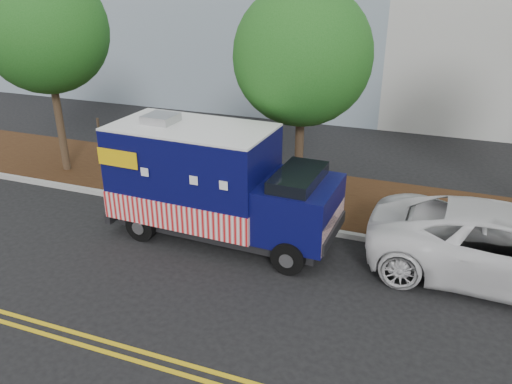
% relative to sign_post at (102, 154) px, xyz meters
% --- Properties ---
extents(ground, '(120.00, 120.00, 0.00)m').
position_rel_sign_post_xyz_m(ground, '(5.58, -1.98, -1.20)').
color(ground, black).
rests_on(ground, ground).
extents(curb, '(120.00, 0.18, 0.15)m').
position_rel_sign_post_xyz_m(curb, '(5.58, -0.58, -1.12)').
color(curb, '#9E9E99').
rests_on(curb, ground).
extents(mulch_strip, '(120.00, 4.00, 0.15)m').
position_rel_sign_post_xyz_m(mulch_strip, '(5.58, 1.52, -1.12)').
color(mulch_strip, black).
rests_on(mulch_strip, ground).
extents(centerline_near, '(120.00, 0.10, 0.01)m').
position_rel_sign_post_xyz_m(centerline_near, '(5.58, -6.43, -1.19)').
color(centerline_near, gold).
rests_on(centerline_near, ground).
extents(centerline_far, '(120.00, 0.10, 0.01)m').
position_rel_sign_post_xyz_m(centerline_far, '(5.58, -6.68, -1.19)').
color(centerline_far, gold).
rests_on(centerline_far, ground).
extents(tree_a, '(4.08, 4.08, 6.98)m').
position_rel_sign_post_xyz_m(tree_a, '(-2.12, 0.64, 3.73)').
color(tree_a, '#38281C').
rests_on(tree_a, ground).
extents(tree_b, '(3.96, 3.96, 6.46)m').
position_rel_sign_post_xyz_m(tree_b, '(6.33, 1.23, 3.27)').
color(tree_b, '#38281C').
rests_on(tree_b, ground).
extents(sign_post, '(0.06, 0.06, 2.40)m').
position_rel_sign_post_xyz_m(sign_post, '(0.00, 0.00, 0.00)').
color(sign_post, '#473828').
rests_on(sign_post, ground).
extents(food_truck, '(6.24, 2.57, 3.24)m').
position_rel_sign_post_xyz_m(food_truck, '(4.79, -1.70, 0.27)').
color(food_truck, black).
rests_on(food_truck, ground).
extents(white_car, '(6.35, 3.09, 1.74)m').
position_rel_sign_post_xyz_m(white_car, '(12.05, -1.31, -0.33)').
color(white_car, silver).
rests_on(white_car, ground).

